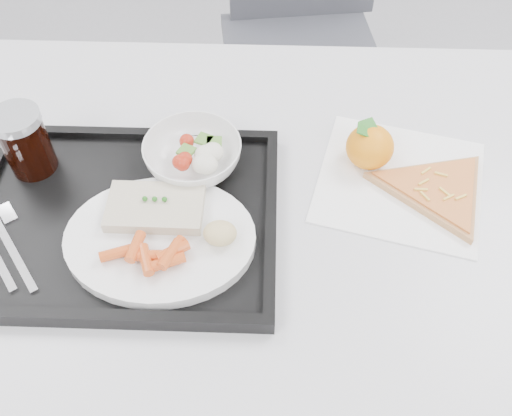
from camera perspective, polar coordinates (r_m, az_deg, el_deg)
table at (r=0.93m, az=0.11°, el=-2.06°), size 1.20×0.80×0.75m
chair at (r=1.65m, az=4.77°, el=18.74°), size 0.48×0.48×0.93m
tray at (r=0.87m, az=-13.01°, el=-1.03°), size 0.45×0.35×0.03m
dinner_plate at (r=0.82m, az=-9.55°, el=-3.06°), size 0.27×0.27×0.02m
fish_fillet at (r=0.83m, az=-10.03°, el=0.06°), size 0.14×0.08×0.03m
bread_roll at (r=0.78m, az=-3.62°, el=-2.53°), size 0.05×0.04×0.03m
salad_bowl at (r=0.89m, az=-6.32°, el=5.29°), size 0.15×0.15×0.05m
cola_glass at (r=0.93m, az=-22.13°, el=6.26°), size 0.07×0.07×0.11m
napkin at (r=0.93m, az=14.17°, el=2.60°), size 0.30×0.29×0.00m
tangerine at (r=0.92m, az=11.32°, el=6.03°), size 0.08×0.08×0.07m
pizza_slice at (r=0.92m, az=17.68°, el=1.76°), size 0.28×0.28×0.02m
carrot_pile at (r=0.77m, az=-10.17°, el=-4.56°), size 0.12×0.07×0.02m
salad_contents at (r=0.87m, az=-5.61°, el=5.05°), size 0.08×0.08×0.03m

